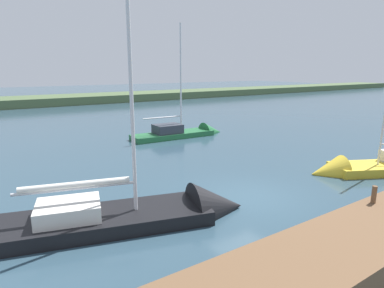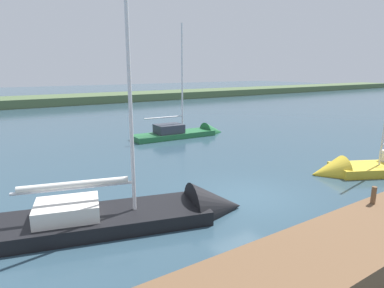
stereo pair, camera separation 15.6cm
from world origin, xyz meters
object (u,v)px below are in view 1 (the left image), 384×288
Objects in this scene: mooring_post_near at (374,194)px; sailboat_far_right at (186,134)px; sailboat_behind_pier at (151,216)px; sailboat_inner_slip at (368,170)px.

sailboat_far_right reaches higher than mooring_post_near.
sailboat_behind_pier is at bearing -34.46° from mooring_post_near.
sailboat_behind_pier is (9.01, 11.80, 0.03)m from sailboat_far_right.
sailboat_far_right is 1.04× the size of sailboat_behind_pier.
sailboat_far_right reaches higher than sailboat_behind_pier.
sailboat_inner_slip is at bearing -75.75° from sailboat_far_right.
mooring_post_near is at bearing -96.78° from sailboat_far_right.
sailboat_far_right is (-2.70, -16.13, -0.86)m from mooring_post_near.
sailboat_inner_slip reaches higher than mooring_post_near.
sailboat_behind_pier is at bearing -124.67° from sailboat_far_right.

